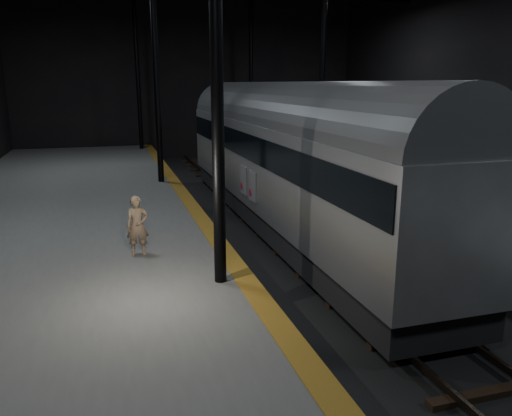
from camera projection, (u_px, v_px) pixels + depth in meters
name	position (u px, v px, depth m)	size (l,w,h in m)	color
ground	(309.00, 251.00, 16.01)	(44.00, 44.00, 0.00)	black
platform_left	(59.00, 259.00, 13.81)	(9.00, 43.80, 1.00)	#535351
platform_right	(503.00, 218.00, 17.97)	(9.00, 43.80, 1.00)	#535351
tactile_strip	(209.00, 229.00, 14.87)	(0.50, 43.80, 0.01)	brown
track	(309.00, 249.00, 16.00)	(2.40, 43.00, 0.24)	#3F3328
train	(283.00, 151.00, 17.72)	(2.90, 19.32, 5.17)	#97999F
woman	(138.00, 226.00, 12.51)	(0.55, 0.36, 1.52)	#9F8061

